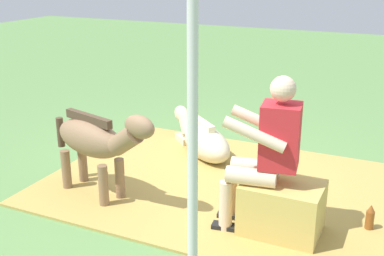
# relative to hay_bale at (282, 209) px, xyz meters

# --- Properties ---
(ground_plane) EXTENTS (24.00, 24.00, 0.00)m
(ground_plane) POSITION_rel_hay_bale_xyz_m (1.05, -0.45, -0.23)
(ground_plane) COLOR #608C4C
(hay_patch) EXTENTS (3.41, 2.51, 0.02)m
(hay_patch) POSITION_rel_hay_bale_xyz_m (0.79, -0.63, -0.21)
(hay_patch) COLOR tan
(hay_patch) RESTS_ON ground
(hay_bale) EXTENTS (0.64, 0.47, 0.45)m
(hay_bale) POSITION_rel_hay_bale_xyz_m (0.00, 0.00, 0.00)
(hay_bale) COLOR tan
(hay_bale) RESTS_ON ground
(person_seated) EXTENTS (0.70, 0.48, 1.33)m
(person_seated) POSITION_rel_hay_bale_xyz_m (0.16, 0.02, 0.51)
(person_seated) COLOR beige
(person_seated) RESTS_ON ground
(pony_standing) EXTENTS (1.32, 0.57, 0.94)m
(pony_standing) POSITION_rel_hay_bale_xyz_m (1.75, 0.08, 0.35)
(pony_standing) COLOR #8C6B4C
(pony_standing) RESTS_ON ground
(pony_lying) EXTENTS (1.18, 1.09, 0.42)m
(pony_lying) POSITION_rel_hay_bale_xyz_m (1.28, -1.31, -0.04)
(pony_lying) COLOR beige
(pony_lying) RESTS_ON ground
(soda_bottle) EXTENTS (0.07, 0.07, 0.24)m
(soda_bottle) POSITION_rel_hay_bale_xyz_m (-0.66, -0.35, -0.11)
(soda_bottle) COLOR brown
(soda_bottle) RESTS_ON ground
(tent_pole_left) EXTENTS (0.06, 0.06, 2.40)m
(tent_pole_left) POSITION_rel_hay_bale_xyz_m (0.20, 1.29, 0.97)
(tent_pole_left) COLOR silver
(tent_pole_left) RESTS_ON ground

